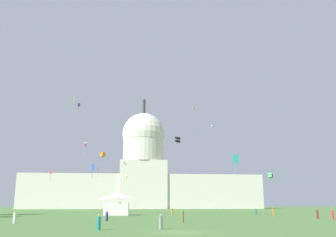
# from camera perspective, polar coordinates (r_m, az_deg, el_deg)

# --- Properties ---
(ground_plane) EXTENTS (800.00, 800.00, 0.00)m
(ground_plane) POSITION_cam_1_polar(r_m,az_deg,el_deg) (36.59, 2.06, -16.87)
(ground_plane) COLOR #4C7538
(capitol_building) EXTENTS (138.98, 25.66, 65.90)m
(capitol_building) POSITION_cam_1_polar(r_m,az_deg,el_deg) (225.31, -3.83, -8.74)
(capitol_building) COLOR beige
(capitol_building) RESTS_ON ground_plane
(event_tent) EXTENTS (6.34, 4.59, 5.42)m
(event_tent) POSITION_cam_1_polar(r_m,az_deg,el_deg) (92.25, -7.82, -12.72)
(event_tent) COLOR white
(event_tent) RESTS_ON ground_plane
(person_teal_lawn_far_right) EXTENTS (0.49, 0.49, 1.61)m
(person_teal_lawn_far_right) POSITION_cam_1_polar(r_m,az_deg,el_deg) (97.93, 13.21, -13.64)
(person_teal_lawn_far_right) COLOR #1E757A
(person_teal_lawn_far_right) RESTS_ON ground_plane
(person_grey_back_left) EXTENTS (0.46, 0.46, 1.52)m
(person_grey_back_left) POSITION_cam_1_polar(r_m,az_deg,el_deg) (40.15, -1.12, -15.54)
(person_grey_back_left) COLOR gray
(person_grey_back_left) RESTS_ON ground_plane
(person_teal_mid_center) EXTENTS (0.40, 0.40, 1.54)m
(person_teal_mid_center) POSITION_cam_1_polar(r_m,az_deg,el_deg) (39.93, -10.49, -15.34)
(person_teal_mid_center) COLOR #1E757A
(person_teal_mid_center) RESTS_ON ground_plane
(person_white_near_tree_west) EXTENTS (0.47, 0.47, 1.59)m
(person_white_near_tree_west) POSITION_cam_1_polar(r_m,az_deg,el_deg) (57.02, -22.28, -13.80)
(person_white_near_tree_west) COLOR silver
(person_white_near_tree_west) RESTS_ON ground_plane
(person_orange_mid_right) EXTENTS (0.45, 0.45, 1.52)m
(person_orange_mid_right) POSITION_cam_1_polar(r_m,az_deg,el_deg) (92.75, 0.64, -14.05)
(person_orange_mid_right) COLOR orange
(person_orange_mid_right) RESTS_ON ground_plane
(person_navy_mid_left) EXTENTS (0.57, 0.57, 1.56)m
(person_navy_mid_left) POSITION_cam_1_polar(r_m,az_deg,el_deg) (61.25, -9.28, -14.46)
(person_navy_mid_left) COLOR navy
(person_navy_mid_left) RESTS_ON ground_plane
(person_orange_aisle_center) EXTENTS (0.42, 0.42, 1.75)m
(person_orange_aisle_center) POSITION_cam_1_polar(r_m,az_deg,el_deg) (96.18, 15.71, -13.47)
(person_orange_aisle_center) COLOR orange
(person_orange_aisle_center) RESTS_ON ground_plane
(person_maroon_back_right) EXTENTS (0.56, 0.56, 1.74)m
(person_maroon_back_right) POSITION_cam_1_polar(r_m,az_deg,el_deg) (74.40, 21.75, -13.36)
(person_maroon_back_right) COLOR maroon
(person_maroon_back_right) RESTS_ON ground_plane
(person_red_front_left) EXTENTS (0.57, 0.57, 1.71)m
(person_red_front_left) POSITION_cam_1_polar(r_m,az_deg,el_deg) (71.44, 23.72, -13.26)
(person_red_front_left) COLOR red
(person_red_front_left) RESTS_ON ground_plane
(person_olive_edge_west) EXTENTS (0.52, 0.52, 1.71)m
(person_olive_edge_west) POSITION_cam_1_polar(r_m,az_deg,el_deg) (53.83, 2.21, -14.77)
(person_olive_edge_west) COLOR olive
(person_olive_edge_west) RESTS_ON ground_plane
(kite_red_low) EXTENTS (1.03, 0.32, 3.91)m
(kite_red_low) POSITION_cam_1_polar(r_m,az_deg,el_deg) (144.43, -17.40, -8.07)
(kite_red_low) COLOR red
(kite_gold_mid) EXTENTS (0.68, 0.94, 1.31)m
(kite_gold_mid) POSITION_cam_1_polar(r_m,az_deg,el_deg) (110.34, 3.86, 1.63)
(kite_gold_mid) COLOR gold
(kite_green_low) EXTENTS (1.37, 1.38, 3.21)m
(kite_green_low) POSITION_cam_1_polar(r_m,az_deg,el_deg) (96.70, 15.33, -8.37)
(kite_green_low) COLOR green
(kite_violet_high) EXTENTS (1.02, 0.82, 2.92)m
(kite_violet_high) POSITION_cam_1_polar(r_m,az_deg,el_deg) (147.76, -13.39, 1.97)
(kite_violet_high) COLOR purple
(kite_orange_low) EXTENTS (1.44, 1.43, 2.91)m
(kite_orange_low) POSITION_cam_1_polar(r_m,az_deg,el_deg) (104.21, -9.89, -5.41)
(kite_orange_low) COLOR orange
(kite_cyan_high) EXTENTS (1.34, 1.36, 0.23)m
(kite_cyan_high) POSITION_cam_1_polar(r_m,az_deg,el_deg) (209.52, 4.25, -2.54)
(kite_cyan_high) COLOR #33BCDB
(kite_black_low) EXTENTS (0.99, 1.04, 1.21)m
(kite_black_low) POSITION_cam_1_polar(r_m,az_deg,el_deg) (68.95, 1.48, -3.23)
(kite_black_low) COLOR black
(kite_magenta_mid) EXTENTS (1.19, 1.18, 1.13)m
(kite_magenta_mid) POSITION_cam_1_polar(r_m,az_deg,el_deg) (156.39, -12.49, -4.01)
(kite_magenta_mid) COLOR #D1339E
(kite_blue_low) EXTENTS (0.69, 0.84, 2.99)m
(kite_blue_low) POSITION_cam_1_polar(r_m,az_deg,el_deg) (82.54, -11.36, -7.38)
(kite_blue_low) COLOR blue
(kite_lime_high) EXTENTS (0.52, 0.48, 3.55)m
(kite_lime_high) POSITION_cam_1_polar(r_m,az_deg,el_deg) (180.73, -14.12, 2.91)
(kite_lime_high) COLOR #8CD133
(kite_pink_high) EXTENTS (0.90, 0.91, 2.81)m
(kite_pink_high) POSITION_cam_1_polar(r_m,az_deg,el_deg) (195.07, 6.68, -1.16)
(kite_pink_high) COLOR pink
(kite_turquoise_low) EXTENTS (1.09, 1.05, 3.47)m
(kite_turquoise_low) POSITION_cam_1_polar(r_m,az_deg,el_deg) (66.78, 10.22, -6.20)
(kite_turquoise_low) COLOR teal
(kite_yellow_low) EXTENTS (1.01, 1.04, 4.38)m
(kite_yellow_low) POSITION_cam_1_polar(r_m,az_deg,el_deg) (195.00, -6.41, -8.81)
(kite_yellow_low) COLOR yellow
(kite_white_high) EXTENTS (1.42, 1.62, 3.52)m
(kite_white_high) POSITION_cam_1_polar(r_m,az_deg,el_deg) (201.87, -14.10, 1.54)
(kite_white_high) COLOR white
(kite_red_mid) EXTENTS (0.65, 1.15, 4.65)m
(kite_red_mid) POSITION_cam_1_polar(r_m,az_deg,el_deg) (188.80, -10.58, -7.59)
(kite_red_mid) COLOR red
(kite_gold_mid_b) EXTENTS (1.76, 1.62, 4.29)m
(kite_gold_mid_b) POSITION_cam_1_polar(r_m,az_deg,el_deg) (140.71, -12.69, -3.90)
(kite_gold_mid_b) COLOR gold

